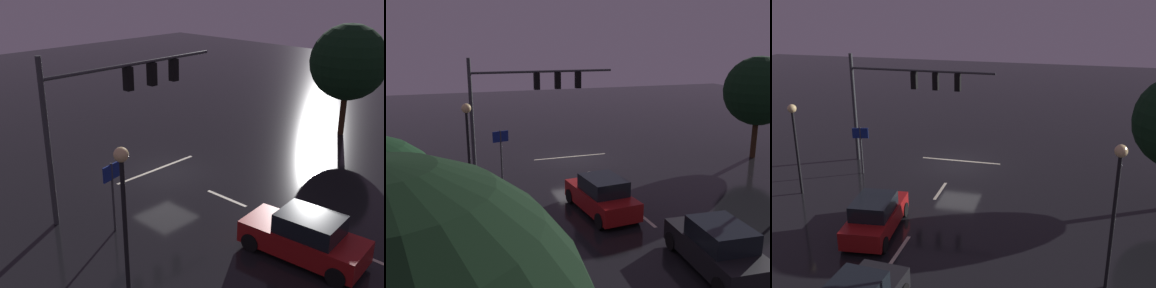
% 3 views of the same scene
% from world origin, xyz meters
% --- Properties ---
extents(ground_plane, '(80.00, 80.00, 0.00)m').
position_xyz_m(ground_plane, '(0.00, 0.00, 0.00)').
color(ground_plane, black).
extents(traffic_signal_assembly, '(8.81, 0.47, 6.67)m').
position_xyz_m(traffic_signal_assembly, '(3.19, 0.55, 4.67)').
color(traffic_signal_assembly, '#383A3D').
rests_on(traffic_signal_assembly, ground_plane).
extents(lane_dash_far, '(0.16, 2.20, 0.01)m').
position_xyz_m(lane_dash_far, '(0.00, 4.00, 0.00)').
color(lane_dash_far, beige).
rests_on(lane_dash_far, ground_plane).
extents(lane_dash_mid, '(0.16, 2.20, 0.01)m').
position_xyz_m(lane_dash_mid, '(0.00, 10.00, 0.00)').
color(lane_dash_mid, beige).
rests_on(lane_dash_mid, ground_plane).
extents(stop_bar, '(5.00, 0.16, 0.01)m').
position_xyz_m(stop_bar, '(0.00, -0.63, 0.00)').
color(stop_bar, beige).
rests_on(stop_bar, ground_plane).
extents(car_approaching, '(2.23, 4.49, 1.70)m').
position_xyz_m(car_approaching, '(1.56, 8.84, 0.80)').
color(car_approaching, maroon).
rests_on(car_approaching, ground_plane).
extents(car_distant, '(2.17, 4.47, 1.70)m').
position_xyz_m(car_distant, '(-0.33, 14.68, 0.80)').
color(car_distant, black).
rests_on(car_distant, ground_plane).
extents(street_lamp_right_kerb, '(0.44, 0.44, 4.85)m').
position_xyz_m(street_lamp_right_kerb, '(7.05, 5.98, 3.42)').
color(street_lamp_right_kerb, black).
rests_on(street_lamp_right_kerb, ground_plane).
extents(route_sign, '(0.89, 0.26, 2.82)m').
position_xyz_m(route_sign, '(5.09, 2.67, 2.03)').
color(route_sign, '#383A3D').
rests_on(route_sign, ground_plane).
extents(tree_left_far, '(4.48, 4.48, 6.68)m').
position_xyz_m(tree_left_far, '(-11.56, 3.35, 4.43)').
color(tree_left_far, '#382314').
rests_on(tree_left_far, ground_plane).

